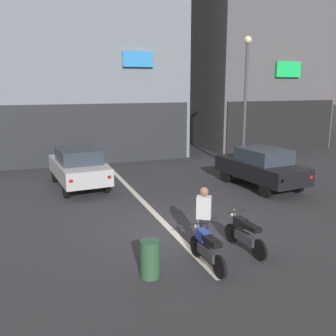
% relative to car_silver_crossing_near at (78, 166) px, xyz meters
% --- Properties ---
extents(ground_plane, '(120.00, 120.00, 0.00)m').
position_rel_car_silver_crossing_near_xyz_m(ground_plane, '(1.92, -5.75, -0.89)').
color(ground_plane, '#333338').
extents(lane_centre_line, '(0.20, 18.00, 0.01)m').
position_rel_car_silver_crossing_near_xyz_m(lane_centre_line, '(1.92, 0.25, -0.88)').
color(lane_centre_line, silver).
rests_on(lane_centre_line, ground).
extents(building_far_right, '(8.11, 7.59, 16.89)m').
position_rel_car_silver_crossing_near_xyz_m(building_far_right, '(13.13, 8.03, 7.54)').
color(building_far_right, '#56565B').
rests_on(building_far_right, ground).
extents(car_silver_crossing_near, '(2.14, 4.25, 1.64)m').
position_rel_car_silver_crossing_near_xyz_m(car_silver_crossing_near, '(0.00, 0.00, 0.00)').
color(car_silver_crossing_near, black).
rests_on(car_silver_crossing_near, ground).
extents(car_black_parked_kerbside, '(2.16, 4.25, 1.64)m').
position_rel_car_silver_crossing_near_xyz_m(car_black_parked_kerbside, '(7.04, -2.60, 0.00)').
color(car_black_parked_kerbside, black).
rests_on(car_black_parked_kerbside, ground).
extents(street_lamp, '(0.36, 0.36, 6.31)m').
position_rel_car_silver_crossing_near_xyz_m(street_lamp, '(7.73, -0.06, 2.99)').
color(street_lamp, '#47474C').
rests_on(street_lamp, ground).
extents(motorcycle_blue_row_leftmost, '(0.55, 1.67, 0.98)m').
position_rel_car_silver_crossing_near_xyz_m(motorcycle_blue_row_leftmost, '(1.91, -8.09, -0.43)').
color(motorcycle_blue_row_leftmost, black).
rests_on(motorcycle_blue_row_leftmost, ground).
extents(motorcycle_black_row_left_mid, '(0.55, 1.67, 0.98)m').
position_rel_car_silver_crossing_near_xyz_m(motorcycle_black_row_left_mid, '(3.18, -7.66, -0.43)').
color(motorcycle_black_row_left_mid, black).
rests_on(motorcycle_black_row_left_mid, ground).
extents(person_by_motorcycles, '(0.42, 0.38, 1.67)m').
position_rel_car_silver_crossing_near_xyz_m(person_by_motorcycles, '(2.21, -7.27, -0.03)').
color(person_by_motorcycles, '#23232D').
rests_on(person_by_motorcycles, ground).
extents(trash_bin, '(0.44, 0.44, 0.85)m').
position_rel_car_silver_crossing_near_xyz_m(trash_bin, '(0.53, -8.10, -0.46)').
color(trash_bin, '#2D5938').
rests_on(trash_bin, ground).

